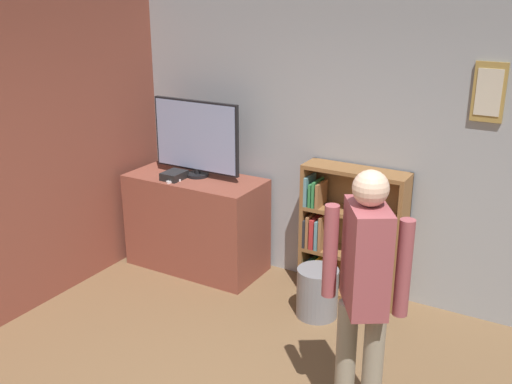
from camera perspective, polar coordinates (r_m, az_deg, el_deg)
wall_back at (r=5.34m, az=11.61°, el=3.84°), size 6.91×0.09×2.70m
wall_side_brick at (r=5.58m, az=-18.44°, el=3.90°), size 0.06×4.26×2.70m
tv_ledge at (r=6.01m, az=-5.68°, el=-2.91°), size 1.35×0.64×0.95m
television at (r=5.77m, az=-5.72°, el=5.15°), size 0.94×0.22×0.75m
game_console at (r=5.81m, az=-7.81°, el=1.57°), size 0.18×0.23×0.07m
remote_loose at (r=5.72m, az=-7.88°, el=1.03°), size 0.09×0.14×0.02m
bookshelf at (r=5.50m, az=8.33°, el=-4.05°), size 0.94×0.28×1.22m
person at (r=3.70m, az=10.28°, el=-8.56°), size 0.55×0.46×1.74m
waste_bin at (r=5.25m, az=5.86°, el=-9.48°), size 0.36×0.36×0.44m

